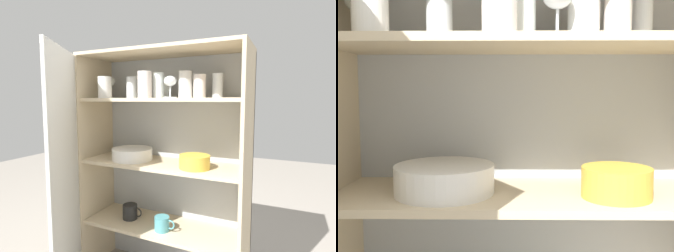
{
  "view_description": "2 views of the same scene",
  "coord_description": "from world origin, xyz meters",
  "views": [
    {
      "loc": [
        0.68,
        -1.2,
        1.11
      ],
      "look_at": [
        0.03,
        0.17,
        0.96
      ],
      "focal_mm": 28.0,
      "sensor_mm": 36.0,
      "label": 1
    },
    {
      "loc": [
        -0.03,
        -0.82,
        1.0
      ],
      "look_at": [
        -0.05,
        0.16,
        0.91
      ],
      "focal_mm": 42.0,
      "sensor_mm": 36.0,
      "label": 2
    }
  ],
  "objects": [
    {
      "name": "tumbler_glass_6",
      "position": [
        -0.01,
        0.12,
        1.19
      ],
      "size": [
        0.07,
        0.07,
        0.14
      ],
      "color": "white",
      "rests_on": "shelf_board_upper"
    },
    {
      "name": "plate_stack_white",
      "position": [
        -0.2,
        0.14,
        0.78
      ],
      "size": [
        0.25,
        0.25,
        0.07
      ],
      "color": "white",
      "rests_on": "shelf_board_middle"
    },
    {
      "name": "tumbler_glass_3",
      "position": [
        0.3,
        0.23,
        1.18
      ],
      "size": [
        0.06,
        0.06,
        0.13
      ],
      "color": "white",
      "rests_on": "shelf_board_upper"
    },
    {
      "name": "tumbler_glass_4",
      "position": [
        0.23,
        0.16,
        1.18
      ],
      "size": [
        0.07,
        0.07,
        0.12
      ],
      "color": "silver",
      "rests_on": "shelf_board_upper"
    },
    {
      "name": "tumbler_glass_0",
      "position": [
        -0.01,
        0.23,
        1.18
      ],
      "size": [
        0.07,
        0.07,
        0.13
      ],
      "color": "white",
      "rests_on": "shelf_board_upper"
    },
    {
      "name": "shelf_board_upper",
      "position": [
        0.0,
        0.16,
        1.11
      ],
      "size": [
        0.95,
        0.32,
        0.02
      ],
      "primitive_type": "cube",
      "color": "beige"
    },
    {
      "name": "tumbler_glass_5",
      "position": [
        -0.06,
        0.06,
        1.19
      ],
      "size": [
        0.08,
        0.08,
        0.14
      ],
      "color": "silver",
      "rests_on": "shelf_board_upper"
    },
    {
      "name": "tumbler_glass_2",
      "position": [
        -0.21,
        0.16,
        1.18
      ],
      "size": [
        0.06,
        0.06,
        0.13
      ],
      "color": "white",
      "rests_on": "shelf_board_upper"
    },
    {
      "name": "tumbler_glass_7",
      "position": [
        0.14,
        0.16,
        1.19
      ],
      "size": [
        0.08,
        0.08,
        0.15
      ],
      "color": "white",
      "rests_on": "shelf_board_upper"
    },
    {
      "name": "cupboard_back_panel",
      "position": [
        0.0,
        0.33,
        0.68
      ],
      "size": [
        0.99,
        0.02,
        1.37
      ],
      "primitive_type": "cube",
      "color": "#B2B7BC",
      "rests_on": "ground_plane"
    },
    {
      "name": "tumbler_glass_1",
      "position": [
        -0.35,
        0.09,
        1.18
      ],
      "size": [
        0.08,
        0.08,
        0.13
      ],
      "color": "white",
      "rests_on": "shelf_board_upper"
    },
    {
      "name": "wine_glass_0",
      "position": [
        0.07,
        0.11,
        1.2
      ],
      "size": [
        0.07,
        0.07,
        0.12
      ],
      "color": "white",
      "rests_on": "shelf_board_upper"
    },
    {
      "name": "shelf_board_middle",
      "position": [
        0.0,
        0.16,
        0.73
      ],
      "size": [
        0.95,
        0.32,
        0.02
      ],
      "primitive_type": "cube",
      "color": "beige"
    },
    {
      "name": "mixing_bowl_large",
      "position": [
        0.22,
        0.11,
        0.78
      ],
      "size": [
        0.17,
        0.17,
        0.07
      ],
      "color": "gold",
      "rests_on": "shelf_board_middle"
    },
    {
      "name": "wine_glass_1",
      "position": [
        -0.42,
        0.21,
        1.22
      ],
      "size": [
        0.09,
        0.09,
        0.14
      ],
      "color": "white",
      "rests_on": "shelf_board_upper"
    }
  ]
}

